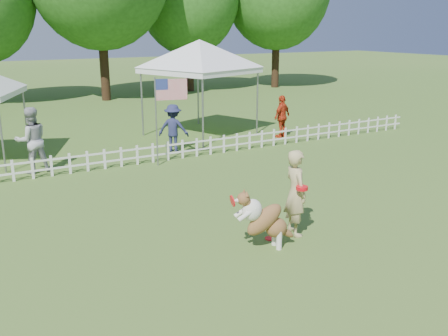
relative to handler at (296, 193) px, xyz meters
name	(u,v)px	position (x,y,z in m)	size (l,w,h in m)	color
ground	(280,249)	(-0.67, -0.46, -0.87)	(120.00, 120.00, 0.00)	#366720
picket_fence	(145,154)	(-0.67, 6.54, -0.57)	(22.00, 0.08, 0.60)	white
handler	(296,193)	(0.00, 0.00, 0.00)	(0.63, 0.42, 1.74)	tan
dog	(265,220)	(-0.92, -0.30, -0.28)	(1.14, 0.38, 1.18)	brown
frisbee_on_turf	(270,238)	(-0.56, 0.02, -0.86)	(0.22, 0.22, 0.02)	red
canopy_tent_right	(200,89)	(2.74, 9.54, 0.88)	(3.38, 3.38, 3.49)	white
flag_pole	(156,122)	(-0.42, 6.15, 0.44)	(1.01, 0.10, 2.62)	gray
spectator_a	(32,140)	(-3.77, 7.21, 0.07)	(0.91, 0.71, 1.88)	#A5A5AA
spectator_b	(173,128)	(0.72, 7.55, -0.08)	(1.02, 0.58, 1.57)	#23274C
spectator_c	(282,116)	(5.16, 7.58, -0.08)	(0.93, 0.39, 1.58)	red
tree_right	(189,7)	(8.33, 22.04, 4.33)	(6.20, 6.20, 10.40)	#255518
tree_far_right	(277,0)	(14.33, 21.04, 4.83)	(7.00, 7.00, 11.40)	#255518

